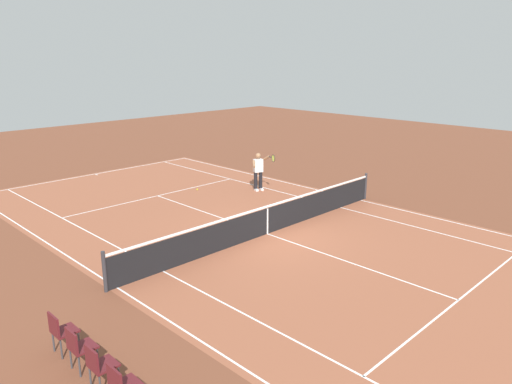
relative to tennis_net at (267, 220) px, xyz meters
name	(u,v)px	position (x,y,z in m)	size (l,w,h in m)	color
ground_plane	(267,234)	(0.00, 0.00, -0.49)	(60.00, 60.00, 0.00)	brown
court_slab	(267,234)	(0.00, 0.00, -0.49)	(24.20, 11.40, 0.00)	#935138
court_line_markings	(267,234)	(0.00, 0.00, -0.49)	(23.85, 11.05, 0.01)	white
tennis_net	(267,220)	(0.00, 0.00, 0.00)	(0.10, 11.70, 1.08)	#2D2D33
tennis_player_near	(259,170)	(4.01, -3.64, 0.44)	(1.18, 0.74, 1.70)	black
tennis_ball	(197,189)	(5.93, -1.75, -0.46)	(0.07, 0.07, 0.07)	#CCE01E
spectator_chair_0	(122,384)	(-4.10, 7.69, 0.03)	(0.44, 0.44, 0.88)	#38383D
spectator_chair_1	(99,364)	(-3.33, 7.69, 0.03)	(0.44, 0.44, 0.88)	#38383D
spectator_chair_2	(79,346)	(-2.56, 7.69, 0.03)	(0.44, 0.44, 0.88)	#38383D
spectator_chair_3	(61,330)	(-1.79, 7.69, 0.03)	(0.44, 0.44, 0.88)	#38383D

